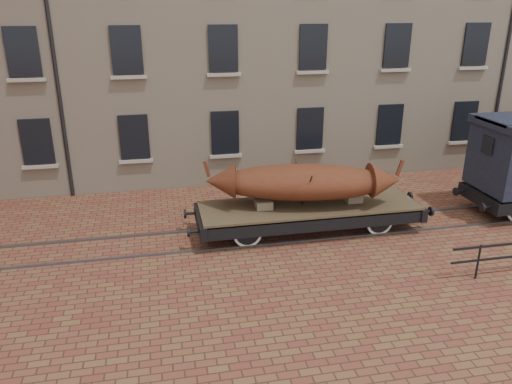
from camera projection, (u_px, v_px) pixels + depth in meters
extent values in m
plane|color=brown|center=(324.00, 230.00, 16.38)|extent=(90.00, 90.00, 0.00)
cube|color=beige|center=(322.00, 3.00, 23.65)|extent=(40.00, 10.00, 14.00)
cube|color=black|center=(37.00, 142.00, 18.36)|extent=(1.10, 0.12, 1.70)
cube|color=#A1998B|center=(41.00, 167.00, 18.64)|extent=(1.30, 0.18, 0.12)
cube|color=black|center=(134.00, 137.00, 19.02)|extent=(1.10, 0.12, 1.70)
cube|color=#A1998B|center=(136.00, 161.00, 19.30)|extent=(1.30, 0.18, 0.12)
cube|color=black|center=(225.00, 132.00, 19.68)|extent=(1.10, 0.12, 1.70)
cube|color=#A1998B|center=(226.00, 156.00, 19.96)|extent=(1.30, 0.18, 0.12)
cube|color=black|center=(310.00, 128.00, 20.34)|extent=(1.10, 0.12, 1.70)
cube|color=#A1998B|center=(309.00, 151.00, 20.62)|extent=(1.30, 0.18, 0.12)
cube|color=black|center=(390.00, 124.00, 21.00)|extent=(1.10, 0.12, 1.70)
cube|color=#A1998B|center=(388.00, 147.00, 21.28)|extent=(1.30, 0.18, 0.12)
cube|color=black|center=(464.00, 121.00, 21.66)|extent=(1.10, 0.12, 1.70)
cube|color=#A1998B|center=(462.00, 142.00, 21.94)|extent=(1.30, 0.18, 0.12)
cube|color=black|center=(23.00, 52.00, 17.24)|extent=(1.10, 0.12, 1.70)
cube|color=#A1998B|center=(27.00, 80.00, 17.52)|extent=(1.30, 0.18, 0.12)
cube|color=black|center=(127.00, 50.00, 17.90)|extent=(1.10, 0.12, 1.70)
cube|color=#A1998B|center=(129.00, 77.00, 18.18)|extent=(1.30, 0.18, 0.12)
cube|color=black|center=(223.00, 48.00, 18.56)|extent=(1.10, 0.12, 1.70)
cube|color=#A1998B|center=(224.00, 75.00, 18.84)|extent=(1.30, 0.18, 0.12)
cube|color=black|center=(313.00, 47.00, 19.21)|extent=(1.10, 0.12, 1.70)
cube|color=#A1998B|center=(313.00, 72.00, 19.49)|extent=(1.30, 0.18, 0.12)
cube|color=black|center=(397.00, 46.00, 19.87)|extent=(1.10, 0.12, 1.70)
cube|color=#A1998B|center=(395.00, 70.00, 20.15)|extent=(1.30, 0.18, 0.12)
cube|color=black|center=(476.00, 44.00, 20.53)|extent=(1.10, 0.12, 1.70)
cube|color=#A1998B|center=(473.00, 68.00, 20.81)|extent=(1.30, 0.18, 0.12)
cylinder|color=black|center=(46.00, 2.00, 16.85)|extent=(0.14, 0.14, 14.00)
cube|color=#59595E|center=(331.00, 238.00, 15.71)|extent=(30.00, 0.08, 0.06)
cube|color=#59595E|center=(317.00, 220.00, 17.03)|extent=(30.00, 0.08, 0.06)
cylinder|color=black|center=(478.00, 262.00, 13.28)|extent=(0.06, 0.06, 1.00)
cube|color=brown|center=(309.00, 206.00, 15.97)|extent=(6.99, 2.05, 0.11)
cube|color=black|center=(318.00, 224.00, 15.18)|extent=(6.99, 0.15, 0.42)
cube|color=black|center=(300.00, 202.00, 16.92)|extent=(6.99, 0.15, 0.42)
cube|color=black|center=(200.00, 221.00, 15.39)|extent=(0.20, 2.14, 0.42)
cylinder|color=black|center=(194.00, 232.00, 14.70)|extent=(0.33, 0.09, 0.09)
cylinder|color=black|center=(188.00, 232.00, 14.67)|extent=(0.07, 0.30, 0.30)
cylinder|color=black|center=(190.00, 213.00, 15.98)|extent=(0.33, 0.09, 0.09)
cylinder|color=black|center=(185.00, 214.00, 15.95)|extent=(0.07, 0.30, 0.30)
cube|color=black|center=(409.00, 204.00, 16.71)|extent=(0.20, 2.14, 0.42)
cylinder|color=black|center=(426.00, 212.00, 16.12)|extent=(0.33, 0.09, 0.09)
cylinder|color=black|center=(431.00, 211.00, 16.15)|extent=(0.07, 0.30, 0.30)
cylinder|color=black|center=(406.00, 196.00, 17.40)|extent=(0.33, 0.09, 0.09)
cylinder|color=black|center=(410.00, 196.00, 17.43)|extent=(0.07, 0.30, 0.30)
cylinder|color=black|center=(243.00, 224.00, 15.72)|extent=(0.09, 1.77, 0.09)
cylinder|color=white|center=(248.00, 233.00, 15.06)|extent=(0.89, 0.07, 0.89)
cylinder|color=black|center=(248.00, 233.00, 15.06)|extent=(0.73, 0.09, 0.73)
cube|color=black|center=(248.00, 228.00, 14.88)|extent=(0.84, 0.07, 0.09)
cylinder|color=white|center=(239.00, 215.00, 16.38)|extent=(0.89, 0.07, 0.89)
cylinder|color=black|center=(239.00, 215.00, 16.38)|extent=(0.73, 0.09, 0.73)
cube|color=black|center=(239.00, 207.00, 16.40)|extent=(0.84, 0.07, 0.09)
cylinder|color=black|center=(370.00, 213.00, 16.53)|extent=(0.09, 1.77, 0.09)
cylinder|color=white|center=(380.00, 222.00, 15.86)|extent=(0.89, 0.07, 0.89)
cylinder|color=black|center=(380.00, 222.00, 15.86)|extent=(0.73, 0.09, 0.73)
cube|color=black|center=(382.00, 217.00, 15.68)|extent=(0.84, 0.07, 0.09)
cylinder|color=white|center=(362.00, 205.00, 17.19)|extent=(0.89, 0.07, 0.89)
cylinder|color=black|center=(362.00, 205.00, 17.19)|extent=(0.73, 0.09, 0.73)
cube|color=black|center=(361.00, 198.00, 17.21)|extent=(0.84, 0.07, 0.09)
cube|color=black|center=(309.00, 217.00, 16.10)|extent=(3.73, 0.06, 0.06)
cube|color=gray|center=(264.00, 204.00, 15.62)|extent=(0.51, 0.47, 0.26)
cube|color=gray|center=(353.00, 197.00, 16.19)|extent=(0.51, 0.47, 0.26)
ellipsoid|color=maroon|center=(303.00, 182.00, 15.63)|extent=(5.67, 2.68, 1.09)
cone|color=maroon|center=(221.00, 181.00, 15.58)|extent=(1.12, 1.19, 1.03)
cube|color=maroon|center=(207.00, 169.00, 15.43)|extent=(0.23, 0.15, 0.52)
cone|color=maroon|center=(385.00, 180.00, 15.66)|extent=(1.12, 1.19, 1.03)
cube|color=maroon|center=(400.00, 168.00, 15.52)|extent=(0.23, 0.15, 0.52)
cylinder|color=#37271A|center=(307.00, 191.00, 15.28)|extent=(0.05, 0.93, 1.32)
cylinder|color=#37271A|center=(299.00, 181.00, 16.09)|extent=(0.05, 0.93, 1.32)
cube|color=black|center=(479.00, 198.00, 17.20)|extent=(0.21, 2.27, 0.43)
cylinder|color=black|center=(482.00, 207.00, 16.43)|extent=(0.08, 0.30, 0.30)
cylinder|color=black|center=(456.00, 192.00, 17.82)|extent=(0.08, 0.30, 0.30)
cylinder|color=black|center=(505.00, 202.00, 17.47)|extent=(0.09, 1.80, 0.09)
cylinder|color=white|center=(492.00, 194.00, 18.13)|extent=(0.91, 0.07, 0.91)
cylinder|color=black|center=(492.00, 194.00, 18.13)|extent=(0.75, 0.09, 0.75)
cube|color=black|center=(488.00, 145.00, 16.53)|extent=(0.08, 0.57, 0.57)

